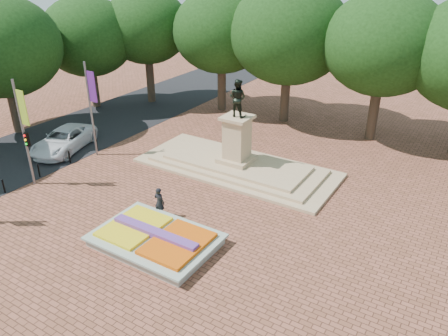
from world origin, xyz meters
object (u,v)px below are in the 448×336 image
Objects in this scene: flower_bed at (156,239)px; pedestrian at (159,202)px; monument at (237,157)px; van at (64,140)px.

flower_bed is 3.41× the size of pedestrian.
monument reaches higher than flower_bed.
van is 12.81m from pedestrian.
van is (-12.90, -4.21, -0.05)m from monument.
pedestrian is (12.32, -3.50, 0.09)m from van.
flower_bed is at bearing -84.13° from monument.
monument is at bearing -96.83° from pedestrian.
monument is at bearing 95.87° from flower_bed.
monument is 2.33× the size of van.
monument is at bearing 0.73° from van.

